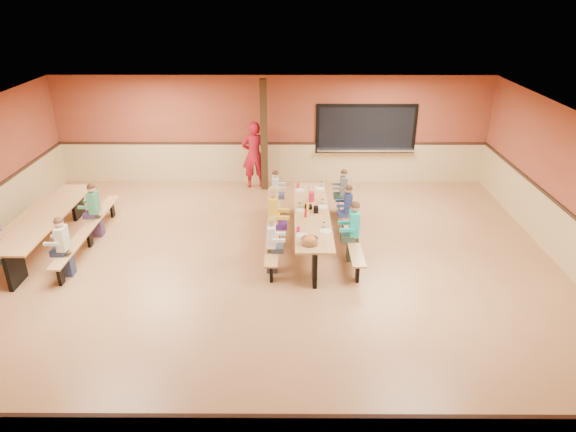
{
  "coord_description": "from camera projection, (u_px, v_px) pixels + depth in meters",
  "views": [
    {
      "loc": [
        0.5,
        -8.94,
        5.24
      ],
      "look_at": [
        0.46,
        0.02,
        1.15
      ],
      "focal_mm": 32.0,
      "sensor_mm": 36.0,
      "label": 1
    }
  ],
  "objects": [
    {
      "name": "seated_child_tan_sec",
      "position": [
        64.0,
        247.0,
        9.84
      ],
      "size": [
        0.38,
        0.31,
        1.22
      ],
      "primitive_type": null,
      "color": "#B6B594",
      "rests_on": "ground"
    },
    {
      "name": "punch_pitcher",
      "position": [
        311.0,
        197.0,
        11.53
      ],
      "size": [
        0.16,
        0.16,
        0.22
      ],
      "primitive_type": "cylinder",
      "color": "red",
      "rests_on": "cafeteria_table_main"
    },
    {
      "name": "condiment_ketchup",
      "position": [
        306.0,
        213.0,
        10.76
      ],
      "size": [
        0.06,
        0.06,
        0.17
      ],
      "primitive_type": "cylinder",
      "color": "#B2140F",
      "rests_on": "cafeteria_table_main"
    },
    {
      "name": "chip_bowl",
      "position": [
        310.0,
        240.0,
        9.66
      ],
      "size": [
        0.32,
        0.32,
        0.15
      ],
      "primitive_type": null,
      "color": "orange",
      "rests_on": "cafeteria_table_main"
    },
    {
      "name": "structural_post",
      "position": [
        264.0,
        136.0,
        13.7
      ],
      "size": [
        0.18,
        0.18,
        3.0
      ],
      "primitive_type": "cube",
      "color": "black",
      "rests_on": "ground"
    },
    {
      "name": "seated_child_grey_left",
      "position": [
        275.0,
        193.0,
        12.48
      ],
      "size": [
        0.33,
        0.27,
        1.13
      ],
      "primitive_type": null,
      "color": "silver",
      "rests_on": "ground"
    },
    {
      "name": "seated_adult_yellow",
      "position": [
        273.0,
        217.0,
        10.92
      ],
      "size": [
        0.44,
        0.36,
        1.36
      ],
      "primitive_type": null,
      "color": "gold",
      "rests_on": "ground"
    },
    {
      "name": "condiment_mustard",
      "position": [
        308.0,
        207.0,
        11.08
      ],
      "size": [
        0.06,
        0.06,
        0.17
      ],
      "primitive_type": "cylinder",
      "color": "yellow",
      "rests_on": "cafeteria_table_main"
    },
    {
      "name": "room_envelope",
      "position": [
        264.0,
        238.0,
        10.03
      ],
      "size": [
        12.04,
        10.04,
        3.02
      ],
      "color": "brown",
      "rests_on": "ground"
    },
    {
      "name": "seated_child_teal_right",
      "position": [
        354.0,
        232.0,
        10.39
      ],
      "size": [
        0.4,
        0.33,
        1.28
      ],
      "primitive_type": null,
      "color": "teal",
      "rests_on": "ground"
    },
    {
      "name": "seated_child_white_left",
      "position": [
        272.0,
        245.0,
        9.98
      ],
      "size": [
        0.35,
        0.28,
        1.16
      ],
      "primitive_type": null,
      "color": "white",
      "rests_on": "ground"
    },
    {
      "name": "place_settings",
      "position": [
        312.0,
        210.0,
        10.98
      ],
      "size": [
        0.65,
        3.3,
        0.11
      ],
      "primitive_type": null,
      "color": "beige",
      "rests_on": "cafeteria_table_main"
    },
    {
      "name": "napkin_dispenser",
      "position": [
        316.0,
        209.0,
        11.0
      ],
      "size": [
        0.1,
        0.14,
        0.13
      ],
      "primitive_type": "cube",
      "color": "black",
      "rests_on": "cafeteria_table_main"
    },
    {
      "name": "seated_child_char_right",
      "position": [
        343.0,
        193.0,
        12.46
      ],
      "size": [
        0.35,
        0.29,
        1.17
      ],
      "primitive_type": null,
      "color": "#575E63",
      "rests_on": "ground"
    },
    {
      "name": "cafeteria_table_main",
      "position": [
        312.0,
        222.0,
        11.09
      ],
      "size": [
        1.91,
        3.7,
        0.74
      ],
      "color": "#B47F47",
      "rests_on": "ground"
    },
    {
      "name": "seated_child_navy_right",
      "position": [
        348.0,
        210.0,
        11.49
      ],
      "size": [
        0.35,
        0.29,
        1.17
      ],
      "primitive_type": null,
      "color": "navy",
      "rests_on": "ground"
    },
    {
      "name": "kitchen_pass_through",
      "position": [
        366.0,
        131.0,
        14.2
      ],
      "size": [
        2.78,
        0.28,
        1.38
      ],
      "color": "black",
      "rests_on": "ground"
    },
    {
      "name": "table_paddle",
      "position": [
        308.0,
        202.0,
        11.17
      ],
      "size": [
        0.16,
        0.16,
        0.56
      ],
      "color": "black",
      "rests_on": "cafeteria_table_main"
    },
    {
      "name": "standing_woman",
      "position": [
        254.0,
        155.0,
        14.07
      ],
      "size": [
        0.75,
        0.55,
        1.86
      ],
      "primitive_type": "imported",
      "rotation": [
        0.0,
        0.0,
        3.31
      ],
      "color": "maroon",
      "rests_on": "ground"
    },
    {
      "name": "ground",
      "position": [
        265.0,
        268.0,
        10.31
      ],
      "size": [
        12.0,
        12.0,
        0.0
      ],
      "primitive_type": "plane",
      "color": "#946038",
      "rests_on": "ground"
    },
    {
      "name": "seated_child_green_sec",
      "position": [
        95.0,
        210.0,
        11.42
      ],
      "size": [
        0.38,
        0.31,
        1.23
      ],
      "primitive_type": null,
      "color": "#3A8257",
      "rests_on": "ground"
    },
    {
      "name": "cafeteria_table_second",
      "position": [
        49.0,
        224.0,
        10.99
      ],
      "size": [
        1.91,
        3.7,
        0.74
      ],
      "color": "#B47F47",
      "rests_on": "ground"
    }
  ]
}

